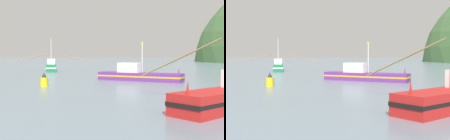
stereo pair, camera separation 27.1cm
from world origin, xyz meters
TOP-DOWN VIEW (x-y plane):
  - fishing_boat_green at (-15.85, 45.35)m, footprint 15.15×11.13m
  - fishing_boat_purple at (5.34, 27.09)m, footprint 11.15×4.45m
  - channel_buoy at (-2.65, 17.66)m, footprint 0.80×0.80m

SIDE VIEW (x-z plane):
  - channel_buoy at x=-2.65m, z-range -0.13..1.29m
  - fishing_boat_purple at x=5.34m, z-range -1.70..3.14m
  - fishing_boat_green at x=-15.85m, z-range -2.51..4.19m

